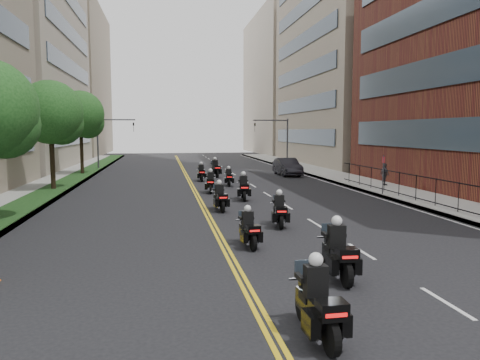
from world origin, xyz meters
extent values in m
plane|color=black|center=(0.00, 0.00, 0.00)|extent=(160.00, 160.00, 0.00)
cube|color=gray|center=(12.00, 25.00, 0.07)|extent=(4.00, 90.00, 0.15)
cube|color=gray|center=(-12.00, 25.00, 0.07)|extent=(4.00, 90.00, 0.15)
cube|color=#143312|center=(-11.20, 25.00, 0.17)|extent=(2.00, 90.00, 0.04)
cube|color=#333F4C|center=(13.95, 17.00, 3.50)|extent=(0.12, 25.80, 1.80)
cube|color=#333F4C|center=(13.95, 17.00, 7.50)|extent=(0.12, 25.80, 1.80)
cube|color=#333F4C|center=(13.95, 17.00, 11.50)|extent=(0.12, 25.80, 1.80)
cube|color=gray|center=(21.50, 48.00, 15.00)|extent=(15.00, 28.00, 30.00)
cube|color=#333F4C|center=(13.95, 48.00, 3.50)|extent=(0.12, 24.08, 1.80)
cube|color=#333F4C|center=(13.95, 48.00, 7.50)|extent=(0.12, 24.08, 1.80)
cube|color=#333F4C|center=(13.95, 48.00, 11.50)|extent=(0.12, 24.08, 1.80)
cube|color=#333F4C|center=(13.95, 48.00, 15.50)|extent=(0.12, 24.08, 1.80)
cube|color=#333F4C|center=(13.95, 48.00, 19.50)|extent=(0.12, 24.08, 1.80)
cube|color=#AE9D8C|center=(21.50, 78.00, 13.00)|extent=(15.00, 28.00, 26.00)
cube|color=#333F4C|center=(-13.95, 48.00, 3.50)|extent=(0.12, 24.08, 1.80)
cube|color=#333F4C|center=(-13.95, 48.00, 7.50)|extent=(0.12, 24.08, 1.80)
cube|color=#333F4C|center=(-13.95, 48.00, 11.50)|extent=(0.12, 24.08, 1.80)
cube|color=#333F4C|center=(-13.95, 48.00, 15.50)|extent=(0.12, 24.08, 1.80)
cube|color=gray|center=(-22.00, 78.00, 13.00)|extent=(16.00, 28.00, 26.00)
cube|color=black|center=(11.00, 12.00, 1.60)|extent=(0.05, 28.00, 0.05)
cube|color=black|center=(11.00, 12.00, 0.30)|extent=(0.05, 28.00, 0.05)
sphere|color=#194416|center=(-10.60, 12.40, 4.49)|extent=(3.08, 3.08, 3.08)
cylinder|color=black|center=(-11.20, 24.00, 2.55)|extent=(0.32, 0.32, 5.11)
sphere|color=#194416|center=(-11.20, 24.00, 5.47)|extent=(4.40, 4.40, 4.40)
sphere|color=#194416|center=(-10.60, 24.40, 4.75)|extent=(3.08, 3.08, 3.08)
cylinder|color=black|center=(-11.20, 36.00, 2.69)|extent=(0.32, 0.32, 5.39)
sphere|color=#194416|center=(-11.20, 36.00, 5.78)|extent=(4.40, 4.40, 4.40)
sphere|color=#194416|center=(-10.60, 36.40, 5.00)|extent=(3.08, 3.08, 3.08)
cylinder|color=#3F3F44|center=(10.50, 42.00, 2.80)|extent=(0.18, 0.18, 5.60)
cylinder|color=#3F3F44|center=(8.50, 42.00, 5.40)|extent=(4.00, 0.14, 0.14)
imported|color=black|center=(6.70, 42.00, 4.60)|extent=(0.16, 0.20, 1.00)
cylinder|color=#3F3F44|center=(-10.50, 42.00, 2.80)|extent=(0.18, 0.18, 5.60)
cylinder|color=#3F3F44|center=(-8.50, 42.00, 5.40)|extent=(4.00, 0.14, 0.14)
imported|color=black|center=(-6.70, 42.00, 4.60)|extent=(0.16, 0.20, 1.00)
cylinder|color=black|center=(-0.56, -2.12, 0.35)|extent=(0.16, 0.71, 0.71)
cylinder|color=black|center=(-0.60, -0.46, 0.35)|extent=(0.16, 0.71, 0.71)
cube|color=black|center=(-0.58, -1.29, 0.65)|extent=(0.47, 1.42, 0.42)
cube|color=silver|center=(-0.58, -1.24, 0.41)|extent=(0.41, 0.58, 0.31)
cube|color=black|center=(-0.56, -2.12, 0.90)|extent=(0.55, 0.45, 0.33)
cube|color=red|center=(-0.55, -2.34, 0.88)|extent=(0.42, 0.04, 0.07)
cube|color=black|center=(-0.58, -1.24, 1.17)|extent=(0.47, 0.30, 0.65)
sphere|color=silver|center=(-0.58, -1.23, 1.60)|extent=(0.30, 0.30, 0.30)
cylinder|color=black|center=(1.21, 1.47, 0.36)|extent=(0.19, 0.74, 0.73)
cylinder|color=black|center=(1.30, 3.18, 0.36)|extent=(0.19, 0.74, 0.73)
cube|color=black|center=(1.25, 2.32, 0.66)|extent=(0.52, 1.47, 0.43)
cube|color=silver|center=(1.26, 2.38, 0.42)|extent=(0.44, 0.61, 0.32)
cube|color=black|center=(1.21, 1.47, 0.92)|extent=(0.58, 0.48, 0.34)
cube|color=red|center=(1.20, 1.24, 0.90)|extent=(0.43, 0.05, 0.08)
cube|color=black|center=(1.26, 2.38, 1.20)|extent=(0.49, 0.32, 0.66)
sphere|color=silver|center=(1.26, 2.39, 1.65)|extent=(0.31, 0.31, 0.31)
cylinder|color=black|center=(-0.53, 5.69, 0.31)|extent=(0.18, 0.62, 0.61)
cylinder|color=black|center=(-0.64, 7.13, 0.31)|extent=(0.18, 0.62, 0.61)
cube|color=black|center=(-0.58, 6.41, 0.56)|extent=(0.48, 1.24, 0.36)
cube|color=silver|center=(-0.59, 6.45, 0.35)|extent=(0.38, 0.52, 0.27)
cube|color=black|center=(-0.53, 5.69, 0.77)|extent=(0.50, 0.42, 0.29)
cube|color=red|center=(-0.51, 5.50, 0.76)|extent=(0.36, 0.06, 0.06)
cube|color=black|center=(-0.59, 6.45, 1.01)|extent=(0.42, 0.28, 0.56)
sphere|color=silver|center=(-0.59, 6.46, 1.39)|extent=(0.26, 0.26, 0.26)
cylinder|color=black|center=(1.34, 9.01, 0.33)|extent=(0.22, 0.67, 0.66)
cylinder|color=black|center=(1.55, 10.54, 0.33)|extent=(0.22, 0.67, 0.66)
cube|color=black|center=(1.44, 9.78, 0.60)|extent=(0.58, 1.35, 0.39)
cube|color=silver|center=(1.45, 9.82, 0.38)|extent=(0.44, 0.58, 0.29)
cube|color=black|center=(1.34, 9.01, 0.83)|extent=(0.55, 0.47, 0.31)
cube|color=red|center=(1.31, 8.81, 0.81)|extent=(0.39, 0.08, 0.07)
cube|color=black|center=(1.45, 9.82, 1.08)|extent=(0.46, 0.33, 0.60)
sphere|color=silver|center=(1.45, 9.83, 1.49)|extent=(0.28, 0.28, 0.28)
cylinder|color=black|center=(-0.63, 13.47, 0.33)|extent=(0.19, 0.67, 0.66)
cylinder|color=black|center=(-0.76, 15.02, 0.33)|extent=(0.19, 0.67, 0.66)
cube|color=black|center=(-0.69, 14.25, 0.60)|extent=(0.51, 1.34, 0.39)
cube|color=silver|center=(-0.70, 14.29, 0.38)|extent=(0.41, 0.56, 0.29)
cube|color=black|center=(-0.63, 13.47, 0.83)|extent=(0.54, 0.45, 0.31)
cube|color=red|center=(-0.61, 13.27, 0.82)|extent=(0.39, 0.06, 0.07)
cube|color=black|center=(-0.70, 14.29, 1.09)|extent=(0.45, 0.31, 0.60)
sphere|color=silver|center=(-0.70, 14.30, 1.49)|extent=(0.28, 0.28, 0.28)
cylinder|color=black|center=(1.14, 17.02, 0.35)|extent=(0.22, 0.71, 0.70)
cylinder|color=black|center=(1.30, 18.66, 0.35)|extent=(0.22, 0.71, 0.70)
cube|color=black|center=(1.22, 17.84, 0.64)|extent=(0.57, 1.43, 0.41)
cube|color=silver|center=(1.22, 17.89, 0.40)|extent=(0.45, 0.61, 0.31)
cube|color=black|center=(1.14, 17.02, 0.89)|extent=(0.58, 0.49, 0.33)
cube|color=red|center=(1.11, 16.80, 0.87)|extent=(0.41, 0.07, 0.07)
cube|color=black|center=(1.22, 17.89, 1.16)|extent=(0.48, 0.33, 0.64)
sphere|color=silver|center=(1.23, 17.90, 1.59)|extent=(0.30, 0.30, 0.30)
cylinder|color=black|center=(-0.51, 20.72, 0.33)|extent=(0.21, 0.68, 0.66)
cylinder|color=black|center=(-0.34, 22.27, 0.33)|extent=(0.21, 0.68, 0.66)
cube|color=black|center=(-0.43, 21.49, 0.61)|extent=(0.55, 1.36, 0.39)
cube|color=silver|center=(-0.42, 21.54, 0.38)|extent=(0.43, 0.57, 0.29)
cube|color=black|center=(-0.51, 20.72, 0.84)|extent=(0.55, 0.46, 0.31)
cube|color=red|center=(-0.53, 20.51, 0.82)|extent=(0.39, 0.07, 0.07)
cube|color=black|center=(-0.42, 21.54, 1.09)|extent=(0.46, 0.32, 0.61)
sphere|color=silver|center=(-0.42, 21.55, 1.51)|extent=(0.28, 0.28, 0.28)
cylinder|color=black|center=(1.31, 24.57, 0.31)|extent=(0.17, 0.62, 0.62)
cylinder|color=black|center=(1.41, 26.01, 0.31)|extent=(0.17, 0.62, 0.62)
cube|color=black|center=(1.36, 25.29, 0.56)|extent=(0.46, 1.25, 0.36)
cube|color=silver|center=(1.36, 25.33, 0.35)|extent=(0.38, 0.52, 0.27)
cube|color=black|center=(1.31, 24.57, 0.78)|extent=(0.50, 0.41, 0.29)
cube|color=red|center=(1.29, 24.38, 0.76)|extent=(0.36, 0.05, 0.06)
cube|color=black|center=(1.36, 25.33, 1.01)|extent=(0.41, 0.28, 0.56)
sphere|color=silver|center=(1.36, 25.34, 1.39)|extent=(0.26, 0.26, 0.26)
cylinder|color=black|center=(-0.45, 28.38, 0.33)|extent=(0.13, 0.65, 0.65)
cylinder|color=black|center=(-0.45, 29.91, 0.33)|extent=(0.13, 0.65, 0.65)
cube|color=black|center=(-0.45, 29.14, 0.59)|extent=(0.40, 1.29, 0.38)
cube|color=silver|center=(-0.45, 29.19, 0.37)|extent=(0.36, 0.53, 0.29)
cube|color=black|center=(-0.45, 28.38, 0.82)|extent=(0.50, 0.40, 0.31)
cube|color=red|center=(-0.45, 28.17, 0.80)|extent=(0.38, 0.03, 0.07)
cube|color=black|center=(-0.45, 29.19, 1.07)|extent=(0.42, 0.27, 0.59)
sphere|color=silver|center=(-0.45, 29.20, 1.48)|extent=(0.28, 0.28, 0.28)
cylinder|color=black|center=(1.18, 31.47, 0.37)|extent=(0.22, 0.75, 0.74)
cylinder|color=black|center=(1.01, 33.19, 0.37)|extent=(0.22, 0.75, 0.74)
cube|color=black|center=(1.09, 32.33, 0.67)|extent=(0.60, 1.50, 0.43)
cube|color=silver|center=(1.09, 32.39, 0.42)|extent=(0.47, 0.63, 0.32)
cube|color=black|center=(1.18, 31.47, 0.93)|extent=(0.61, 0.51, 0.35)
cube|color=red|center=(1.20, 31.24, 0.91)|extent=(0.43, 0.08, 0.08)
cube|color=black|center=(1.09, 32.39, 1.21)|extent=(0.50, 0.35, 0.67)
sphere|color=silver|center=(1.09, 32.40, 1.67)|extent=(0.31, 0.31, 0.31)
imported|color=black|center=(8.00, 32.67, 0.82)|extent=(1.81, 5.00, 1.64)
imported|color=#3D3E44|center=(12.73, 22.43, 0.97)|extent=(0.51, 1.01, 1.65)
camera|label=1|loc=(-3.61, -10.12, 4.21)|focal=35.00mm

